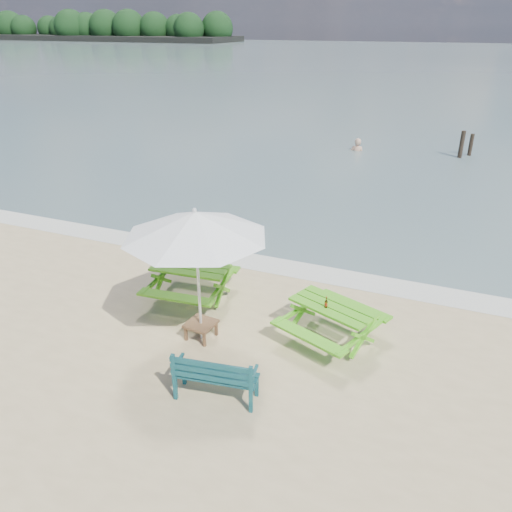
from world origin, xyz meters
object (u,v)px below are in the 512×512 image
at_px(swimmer, 356,157).
at_px(picnic_table_right, 332,323).
at_px(beer_bottle, 326,304).
at_px(side_table, 201,330).
at_px(picnic_table_left, 191,283).
at_px(patio_umbrella, 195,224).
at_px(park_bench, 216,384).

bearing_deg(swimmer, picnic_table_right, -79.79).
xyz_separation_m(picnic_table_right, beer_bottle, (-0.11, -0.13, 0.48)).
bearing_deg(beer_bottle, side_table, -160.81).
height_order(picnic_table_left, swimmer, picnic_table_left).
distance_m(picnic_table_left, patio_umbrella, 2.58).
bearing_deg(side_table, picnic_table_right, 21.10).
distance_m(patio_umbrella, beer_bottle, 2.87).
relative_size(picnic_table_right, park_bench, 1.58).
bearing_deg(picnic_table_right, beer_bottle, -130.40).
relative_size(park_bench, beer_bottle, 6.32).
bearing_deg(side_table, picnic_table_left, 125.66).
relative_size(picnic_table_right, side_table, 3.88).
bearing_deg(swimmer, patio_umbrella, -88.32).
relative_size(picnic_table_left, picnic_table_right, 0.89).
bearing_deg(patio_umbrella, beer_bottle, 19.19).
bearing_deg(swimmer, picnic_table_left, -91.57).
height_order(picnic_table_left, park_bench, park_bench).
height_order(picnic_table_left, side_table, picnic_table_left).
height_order(picnic_table_left, picnic_table_right, picnic_table_left).
bearing_deg(picnic_table_right, patio_umbrella, -158.90).
height_order(picnic_table_right, park_bench, park_bench).
relative_size(picnic_table_left, swimmer, 1.07).
height_order(beer_bottle, swimmer, beer_bottle).
bearing_deg(picnic_table_left, swimmer, 88.43).
xyz_separation_m(picnic_table_left, park_bench, (1.98, -2.73, -0.12)).
bearing_deg(picnic_table_right, picnic_table_left, 173.64).
bearing_deg(patio_umbrella, picnic_table_left, 125.66).
distance_m(park_bench, side_table, 1.78).
distance_m(picnic_table_left, swimmer, 15.69).
bearing_deg(patio_umbrella, side_table, 0.00).
bearing_deg(picnic_table_left, patio_umbrella, -54.34).
relative_size(picnic_table_left, park_bench, 1.40).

